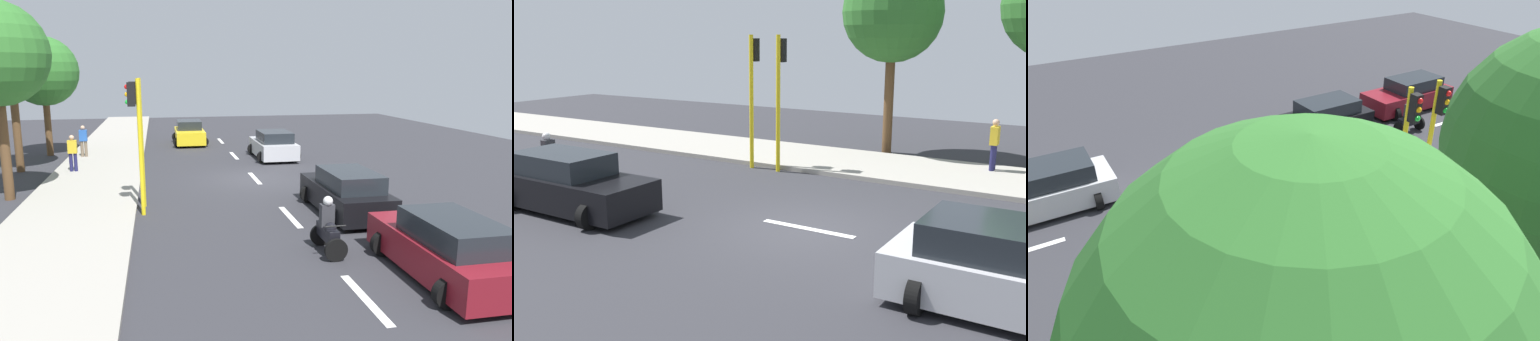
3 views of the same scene
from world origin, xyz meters
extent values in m
cube|color=#2D2D33|center=(0.00, 0.00, -0.05)|extent=(40.00, 60.00, 0.10)
cube|color=#9E998E|center=(7.00, 0.00, 0.07)|extent=(4.00, 60.00, 0.15)
cube|color=white|center=(0.00, 0.00, 0.01)|extent=(0.20, 2.40, 0.01)
cube|color=white|center=(0.00, 6.00, 0.01)|extent=(0.20, 2.40, 0.01)
cube|color=#B7B7BC|center=(-2.00, -4.88, 0.56)|extent=(1.93, 4.07, 0.80)
cube|color=#1E2328|center=(-2.00, -4.55, 1.24)|extent=(1.62, 2.28, 0.56)
cylinder|color=black|center=(-1.14, -3.54, 0.32)|extent=(0.64, 0.22, 0.64)
cylinder|color=black|center=(-2.85, -3.54, 0.32)|extent=(0.64, 0.22, 0.64)
cube|color=black|center=(-1.95, 5.84, 0.56)|extent=(1.83, 4.45, 0.80)
cube|color=#1E2328|center=(-1.95, 6.20, 1.24)|extent=(1.54, 2.49, 0.56)
cylinder|color=black|center=(-1.14, 4.38, 0.32)|extent=(0.64, 0.22, 0.64)
cylinder|color=black|center=(-2.75, 4.38, 0.32)|extent=(0.64, 0.22, 0.64)
cylinder|color=black|center=(-1.14, 7.31, 0.32)|extent=(0.64, 0.22, 0.64)
cylinder|color=black|center=(-0.12, 9.91, 0.30)|extent=(0.60, 0.10, 0.60)
cylinder|color=black|center=(-0.12, 8.71, 0.30)|extent=(0.60, 0.10, 0.60)
cube|color=black|center=(-0.12, 9.26, 0.55)|extent=(0.28, 1.10, 0.36)
sphere|color=black|center=(-0.12, 9.46, 0.73)|extent=(0.32, 0.32, 0.32)
cylinder|color=black|center=(-0.12, 9.81, 0.90)|extent=(0.55, 0.04, 0.04)
cube|color=#333338|center=(-0.12, 9.16, 1.00)|extent=(0.36, 0.24, 0.60)
sphere|color=silver|center=(-0.12, 9.21, 1.40)|extent=(0.26, 0.26, 0.26)
cylinder|color=#1E1E4C|center=(7.98, -2.51, 0.57)|extent=(0.16, 0.16, 0.85)
cylinder|color=#1E1E4C|center=(8.18, -2.51, 0.57)|extent=(0.16, 0.16, 0.85)
cube|color=gold|center=(8.08, -2.51, 1.30)|extent=(0.40, 0.24, 0.60)
sphere|color=tan|center=(8.08, -2.51, 1.73)|extent=(0.22, 0.22, 0.22)
cylinder|color=yellow|center=(4.75, 3.71, 2.25)|extent=(0.14, 0.14, 4.50)
cube|color=black|center=(4.97, 3.71, 4.00)|extent=(0.24, 0.24, 0.76)
sphere|color=red|center=(5.09, 3.71, 4.24)|extent=(0.16, 0.16, 0.16)
sphere|color=#F2A50C|center=(5.09, 3.71, 4.00)|extent=(0.16, 0.16, 0.16)
sphere|color=green|center=(5.09, 3.71, 3.76)|extent=(0.16, 0.16, 0.16)
cylinder|color=yellow|center=(4.75, 4.76, 2.25)|extent=(0.14, 0.14, 4.50)
cube|color=black|center=(4.97, 4.76, 4.00)|extent=(0.24, 0.24, 0.76)
sphere|color=red|center=(5.09, 4.76, 4.24)|extent=(0.16, 0.16, 0.16)
sphere|color=#F2A50C|center=(5.09, 4.76, 4.00)|extent=(0.16, 0.16, 0.16)
sphere|color=green|center=(5.09, 4.76, 3.76)|extent=(0.16, 0.16, 0.16)
cylinder|color=brown|center=(9.72, 1.76, 2.01)|extent=(0.36, 0.36, 4.02)
sphere|color=#2D6B28|center=(9.72, 1.76, 5.33)|extent=(3.73, 3.73, 3.73)
camera|label=1|loc=(4.17, 20.91, 4.75)|focal=34.19mm
camera|label=2|loc=(-11.53, -6.14, 4.45)|focal=40.65mm
camera|label=3|loc=(12.69, -5.10, 8.43)|focal=32.51mm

